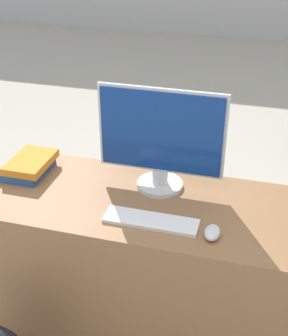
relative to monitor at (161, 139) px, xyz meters
name	(u,v)px	position (x,y,z in m)	size (l,w,h in m)	color
desk	(140,262)	(-0.06, -0.14, -0.62)	(1.50, 0.63, 0.75)	#8C603D
monitor	(161,139)	(0.00, 0.00, 0.00)	(0.59, 0.22, 0.49)	silver
keyboard	(151,221)	(0.03, -0.29, -0.24)	(0.40, 0.11, 0.02)	white
mouse	(212,233)	(0.30, -0.32, -0.23)	(0.06, 0.10, 0.04)	silver
book_stack	(29,165)	(-0.66, -0.05, -0.21)	(0.20, 0.27, 0.08)	#285199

